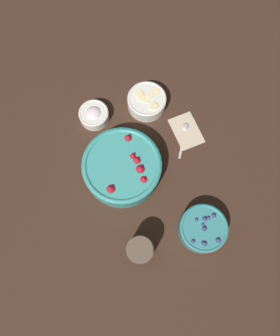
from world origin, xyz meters
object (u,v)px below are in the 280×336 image
Objects in this scene: bowl_strawberries at (122,167)px; bowl_cream at (94,115)px; jar_chocolate at (140,250)px; bowl_blueberries at (203,229)px; bowl_bananas at (147,101)px.

bowl_cream is at bearing -7.88° from bowl_strawberries.
bowl_blueberries is at bearing -106.99° from jar_chocolate.
jar_chocolate reaches higher than bowl_bananas.
bowl_bananas is at bearing -110.45° from bowl_cream.
bowl_strawberries is at bearing 16.61° from bowl_blueberries.
bowl_strawberries is 1.89× the size of bowl_bananas.
bowl_blueberries is 1.10× the size of bowl_bananas.
bowl_blueberries reaches higher than bowl_cream.
jar_chocolate is (-0.48, 0.14, 0.02)m from bowl_cream.
bowl_strawberries reaches higher than bowl_cream.
bowl_blueberries is 0.49m from bowl_bananas.
bowl_bananas is at bearing -38.13° from jar_chocolate.
jar_chocolate is (-0.41, 0.32, 0.02)m from bowl_bananas.
bowl_bananas is (0.47, -0.12, -0.00)m from bowl_blueberries.
bowl_cream is at bearing -16.19° from jar_chocolate.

